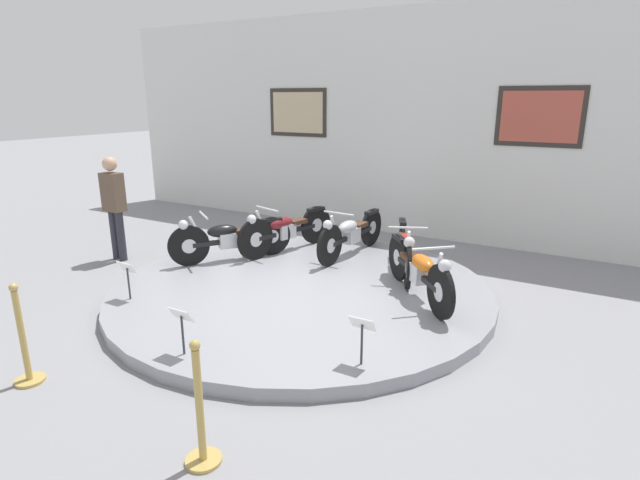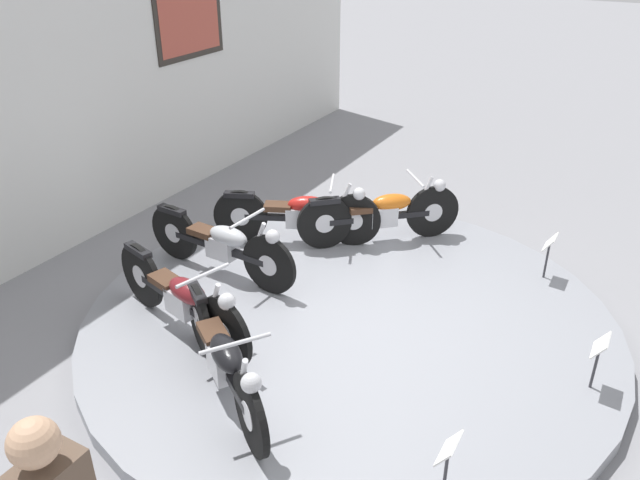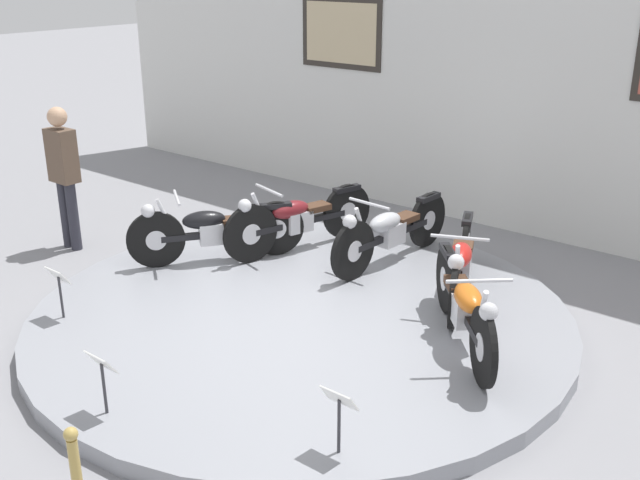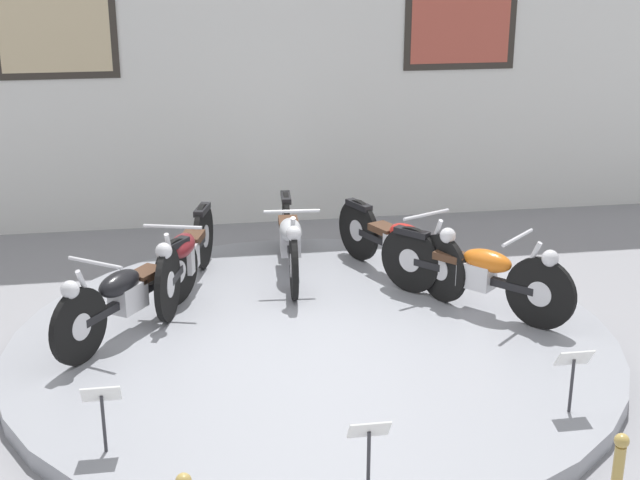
% 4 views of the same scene
% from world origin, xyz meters
% --- Properties ---
extents(ground_plane, '(60.00, 60.00, 0.00)m').
position_xyz_m(ground_plane, '(0.00, 0.00, 0.00)').
color(ground_plane, gray).
extents(display_platform, '(5.24, 5.24, 0.15)m').
position_xyz_m(display_platform, '(0.00, 0.00, 0.08)').
color(display_platform, gray).
rests_on(display_platform, ground_plane).
extents(back_wall, '(14.00, 0.22, 4.30)m').
position_xyz_m(back_wall, '(0.00, 3.86, 2.15)').
color(back_wall, silver).
rests_on(back_wall, ground_plane).
extents(motorcycle_black, '(1.20, 1.65, 0.80)m').
position_xyz_m(motorcycle_black, '(-1.57, 0.34, 0.54)').
color(motorcycle_black, black).
rests_on(motorcycle_black, display_platform).
extents(motorcycle_maroon, '(0.68, 1.96, 0.81)m').
position_xyz_m(motorcycle_maroon, '(-1.06, 1.20, 0.55)').
color(motorcycle_maroon, black).
rests_on(motorcycle_maroon, display_platform).
extents(motorcycle_silver, '(0.54, 2.00, 0.80)m').
position_xyz_m(motorcycle_silver, '(-0.00, 1.54, 0.54)').
color(motorcycle_silver, black).
rests_on(motorcycle_silver, display_platform).
extents(motorcycle_red, '(0.87, 1.85, 0.80)m').
position_xyz_m(motorcycle_red, '(1.06, 1.20, 0.54)').
color(motorcycle_red, black).
rests_on(motorcycle_red, display_platform).
extents(motorcycle_orange, '(1.39, 1.52, 0.80)m').
position_xyz_m(motorcycle_orange, '(1.57, 0.35, 0.54)').
color(motorcycle_orange, black).
rests_on(motorcycle_orange, display_platform).
extents(info_placard_front_left, '(0.26, 0.11, 0.51)m').
position_xyz_m(info_placard_front_left, '(-1.66, -1.55, 0.52)').
color(info_placard_front_left, '#333338').
rests_on(info_placard_front_left, display_platform).
extents(info_placard_front_centre, '(0.26, 0.11, 0.51)m').
position_xyz_m(info_placard_front_centre, '(0.00, -2.27, 0.52)').
color(info_placard_front_centre, '#333338').
rests_on(info_placard_front_centre, display_platform).
extents(info_placard_front_right, '(0.26, 0.11, 0.51)m').
position_xyz_m(info_placard_front_right, '(1.66, -1.55, 0.52)').
color(info_placard_front_right, '#333338').
rests_on(info_placard_front_right, display_platform).
extents(visitor_standing, '(0.36, 0.23, 1.75)m').
position_xyz_m(visitor_standing, '(-3.53, -0.20, 1.00)').
color(visitor_standing, '#2D2D38').
rests_on(visitor_standing, ground_plane).
extents(stanchion_post_left_of_entry, '(0.28, 0.28, 1.02)m').
position_xyz_m(stanchion_post_left_of_entry, '(-1.12, -3.23, 0.34)').
color(stanchion_post_left_of_entry, tan).
rests_on(stanchion_post_left_of_entry, ground_plane).
extents(stanchion_post_right_of_entry, '(0.28, 0.28, 1.02)m').
position_xyz_m(stanchion_post_right_of_entry, '(1.12, -3.23, 0.34)').
color(stanchion_post_right_of_entry, tan).
rests_on(stanchion_post_right_of_entry, ground_plane).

